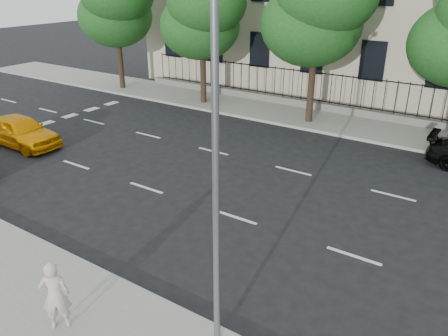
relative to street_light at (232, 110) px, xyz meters
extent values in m
plane|color=black|center=(-2.50, 1.77, -5.15)|extent=(120.00, 120.00, 0.00)
cube|color=gray|center=(-2.50, 15.77, -5.07)|extent=(60.00, 4.00, 0.15)
cube|color=slate|center=(-2.50, 17.47, -4.80)|extent=(30.00, 0.50, 0.40)
cube|color=black|center=(-2.50, 17.47, -4.50)|extent=(28.80, 0.05, 0.05)
cube|color=black|center=(-2.50, 17.47, -2.90)|extent=(28.80, 0.05, 0.05)
cylinder|color=slate|center=(0.00, -0.53, -1.00)|extent=(0.14, 0.14, 8.00)
cylinder|color=#382619|center=(-18.50, 14.97, -3.42)|extent=(0.36, 0.36, 3.15)
ellipsoid|color=#1E4A18|center=(-18.90, 15.27, -0.29)|extent=(4.94, 4.94, 4.06)
cylinder|color=#382619|center=(-11.50, 14.97, -3.51)|extent=(0.36, 0.36, 2.97)
ellipsoid|color=#1E4A18|center=(-11.90, 15.27, -0.52)|extent=(4.75, 4.75, 3.90)
ellipsoid|color=#1E4A18|center=(-11.00, 14.77, 0.85)|extent=(4.50, 4.50, 3.70)
cylinder|color=#382619|center=(-4.50, 14.97, -3.34)|extent=(0.36, 0.36, 3.32)
ellipsoid|color=#1E4A18|center=(-4.90, 15.27, -0.05)|extent=(5.13, 5.13, 4.21)
imported|color=#ED9500|center=(-14.45, 4.44, -4.42)|extent=(4.28, 1.74, 1.46)
imported|color=beige|center=(-3.13, -2.20, -4.14)|extent=(0.73, 0.73, 1.72)
camera|label=1|loc=(4.10, -6.51, 2.25)|focal=35.00mm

